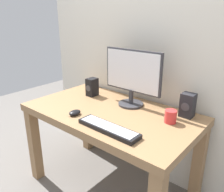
{
  "coord_description": "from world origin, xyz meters",
  "views": [
    {
      "loc": [
        1.04,
        -1.22,
        1.42
      ],
      "look_at": [
        0.02,
        0.0,
        0.84
      ],
      "focal_mm": 36.95,
      "sensor_mm": 36.0,
      "label": 1
    }
  ],
  "objects_px": {
    "desk": "(110,124)",
    "coffee_mug": "(171,116)",
    "speaker_left": "(92,87)",
    "mouse": "(75,113)",
    "keyboard_primary": "(108,128)",
    "monitor": "(132,76)",
    "speaker_right": "(188,105)"
  },
  "relations": [
    {
      "from": "desk",
      "to": "coffee_mug",
      "type": "xyz_separation_m",
      "value": [
        0.44,
        0.11,
        0.15
      ]
    },
    {
      "from": "coffee_mug",
      "to": "speaker_left",
      "type": "bearing_deg",
      "value": 176.63
    },
    {
      "from": "desk",
      "to": "coffee_mug",
      "type": "distance_m",
      "value": 0.48
    },
    {
      "from": "mouse",
      "to": "speaker_left",
      "type": "height_order",
      "value": "speaker_left"
    },
    {
      "from": "mouse",
      "to": "speaker_left",
      "type": "relative_size",
      "value": 0.61
    },
    {
      "from": "keyboard_primary",
      "to": "desk",
      "type": "bearing_deg",
      "value": 128.07
    },
    {
      "from": "monitor",
      "to": "mouse",
      "type": "distance_m",
      "value": 0.52
    },
    {
      "from": "desk",
      "to": "speaker_right",
      "type": "xyz_separation_m",
      "value": [
        0.48,
        0.27,
        0.2
      ]
    },
    {
      "from": "coffee_mug",
      "to": "mouse",
      "type": "bearing_deg",
      "value": -150.33
    },
    {
      "from": "speaker_right",
      "to": "keyboard_primary",
      "type": "bearing_deg",
      "value": -119.25
    },
    {
      "from": "speaker_right",
      "to": "speaker_left",
      "type": "distance_m",
      "value": 0.83
    },
    {
      "from": "keyboard_primary",
      "to": "mouse",
      "type": "xyz_separation_m",
      "value": [
        -0.34,
        0.02,
        0.0
      ]
    },
    {
      "from": "monitor",
      "to": "keyboard_primary",
      "type": "bearing_deg",
      "value": -72.5
    },
    {
      "from": "desk",
      "to": "speaker_right",
      "type": "bearing_deg",
      "value": 29.21
    },
    {
      "from": "monitor",
      "to": "coffee_mug",
      "type": "distance_m",
      "value": 0.44
    },
    {
      "from": "desk",
      "to": "keyboard_primary",
      "type": "bearing_deg",
      "value": -51.93
    },
    {
      "from": "mouse",
      "to": "coffee_mug",
      "type": "xyz_separation_m",
      "value": [
        0.58,
        0.33,
        0.03
      ]
    },
    {
      "from": "desk",
      "to": "speaker_left",
      "type": "relative_size",
      "value": 8.29
    },
    {
      "from": "keyboard_primary",
      "to": "mouse",
      "type": "height_order",
      "value": "mouse"
    },
    {
      "from": "desk",
      "to": "mouse",
      "type": "xyz_separation_m",
      "value": [
        -0.14,
        -0.23,
        0.13
      ]
    },
    {
      "from": "monitor",
      "to": "coffee_mug",
      "type": "xyz_separation_m",
      "value": [
        0.39,
        -0.09,
        -0.2
      ]
    },
    {
      "from": "monitor",
      "to": "keyboard_primary",
      "type": "xyz_separation_m",
      "value": [
        0.14,
        -0.45,
        -0.23
      ]
    },
    {
      "from": "monitor",
      "to": "speaker_left",
      "type": "distance_m",
      "value": 0.43
    },
    {
      "from": "mouse",
      "to": "coffee_mug",
      "type": "height_order",
      "value": "coffee_mug"
    },
    {
      "from": "monitor",
      "to": "mouse",
      "type": "relative_size",
      "value": 5.22
    },
    {
      "from": "keyboard_primary",
      "to": "mouse",
      "type": "distance_m",
      "value": 0.34
    },
    {
      "from": "speaker_right",
      "to": "coffee_mug",
      "type": "distance_m",
      "value": 0.18
    },
    {
      "from": "mouse",
      "to": "coffee_mug",
      "type": "distance_m",
      "value": 0.67
    },
    {
      "from": "speaker_right",
      "to": "monitor",
      "type": "bearing_deg",
      "value": -170.6
    },
    {
      "from": "monitor",
      "to": "keyboard_primary",
      "type": "relative_size",
      "value": 1.13
    },
    {
      "from": "desk",
      "to": "keyboard_primary",
      "type": "distance_m",
      "value": 0.34
    },
    {
      "from": "mouse",
      "to": "coffee_mug",
      "type": "bearing_deg",
      "value": 28.14
    }
  ]
}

